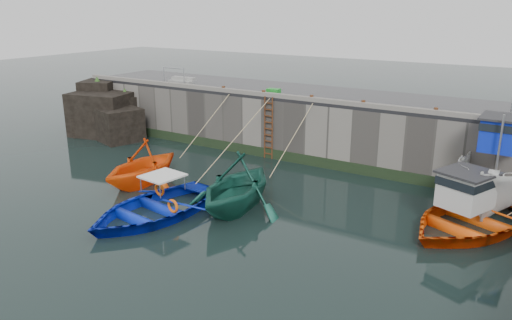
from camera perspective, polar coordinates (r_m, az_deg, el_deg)
The scene contains 22 objects.
ground at distance 17.20m, azimuth -9.97°, elevation -9.07°, with size 120.00×120.00×0.00m, color black.
quay_back at distance 26.72m, azimuth 7.97°, elevation 4.00°, with size 30.00×5.00×3.00m, color slate.
road_back at distance 26.41m, azimuth 8.11°, elevation 7.34°, with size 30.00×5.00×0.16m, color black.
kerb_back at distance 24.28m, azimuth 5.83°, elevation 6.99°, with size 30.00×0.30×0.20m, color slate.
algae_back at distance 24.82m, azimuth 5.43°, elevation 0.07°, with size 30.00×0.08×0.50m, color black.
rock_outcrop at distance 31.72m, azimuth -16.64°, elevation 5.09°, with size 5.85×4.24×3.41m.
ladder at distance 25.35m, azimuth 1.43°, elevation 3.65°, with size 0.51×0.08×3.20m.
boat_near_white at distance 22.75m, azimuth -12.75°, elevation -2.57°, with size 3.73×4.32×2.28m, color #FF560D.
boat_near_white_rope at distance 25.86m, azimuth -5.96°, elevation 0.18°, with size 0.04×4.58×3.10m, color tan, non-canonical shape.
boat_near_blue at distance 19.21m, azimuth -11.54°, elevation -6.25°, with size 4.04×5.66×1.17m, color #0C28C2.
boat_near_blue_rope at distance 23.27m, azimuth -2.08°, elevation -1.69°, with size 0.04×6.73×3.10m, color tan, non-canonical shape.
boat_near_blacktrim at distance 19.54m, azimuth -2.21°, elevation -5.49°, with size 4.10×4.75×2.50m, color #175243.
boat_near_blacktrim_rope at distance 23.12m, azimuth 4.02°, elevation -1.85°, with size 0.04×4.71×3.10m, color tan, non-canonical shape.
boat_far_white at distance 21.61m, azimuth 25.88°, elevation -1.78°, with size 2.77×7.12×5.74m.
boat_far_orange at distance 19.29m, azimuth 23.35°, elevation -5.96°, with size 6.38×7.36×4.28m.
fish_crate at distance 25.83m, azimuth 2.02°, elevation 7.81°, with size 0.66×0.43×0.31m, color #198D24.
railing at distance 29.97m, azimuth -8.52°, elevation 9.03°, with size 1.60×1.05×1.00m.
bollard_a at distance 26.90m, azimuth -3.73°, elevation 8.13°, with size 0.18×0.18×0.28m, color #3F1E0F.
bollard_b at distance 25.54m, azimuth 0.87°, elevation 7.67°, with size 0.18×0.18×0.28m, color #3F1E0F.
bollard_c at distance 24.27m, azimuth 6.37°, elevation 7.06°, with size 0.18×0.18×0.28m, color #3F1E0F.
bollard_d at distance 23.29m, azimuth 12.16°, elevation 6.35°, with size 0.18×0.18×0.28m, color #3F1E0F.
bollard_e at distance 22.42m, azimuth 19.86°, elevation 5.30°, with size 0.18×0.18×0.28m, color #3F1E0F.
Camera 1 is at (10.54, -11.30, 7.54)m, focal length 35.00 mm.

